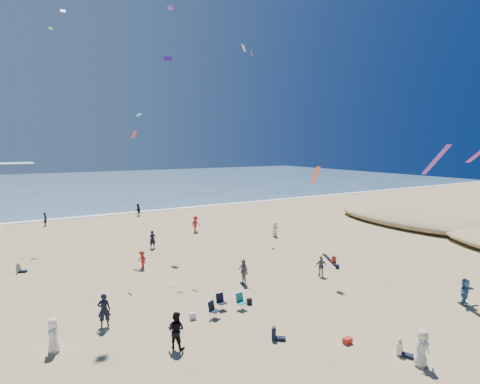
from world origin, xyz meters
TOP-DOWN VIEW (x-y plane):
  - ground at (0.00, 0.00)m, footprint 220.00×220.00m
  - ocean at (0.00, 95.00)m, footprint 220.00×100.00m
  - surf_line at (0.00, 45.00)m, footprint 220.00×1.20m
  - standing_flyers at (4.42, 14.24)m, footprint 24.52×46.44m
  - seated_group at (2.39, 5.42)m, footprint 24.58×30.19m
  - chair_cluster at (0.48, 7.09)m, footprint 2.74×1.52m
  - white_tote at (-1.66, 7.29)m, footprint 0.35×0.20m
  - black_backpack at (2.33, 7.38)m, footprint 0.30×0.22m
  - cooler at (4.17, 0.68)m, footprint 0.45×0.30m
  - navy_bag at (12.45, 9.69)m, footprint 0.28×0.18m
  - kites_aloft at (8.53, 13.43)m, footprint 44.98×42.66m

SIDE VIEW (x-z plane):
  - ground at x=0.00m, z-range 0.00..0.00m
  - ocean at x=0.00m, z-range 0.00..0.06m
  - surf_line at x=0.00m, z-range 0.00..0.08m
  - cooler at x=4.17m, z-range 0.00..0.30m
  - navy_bag at x=12.45m, z-range 0.00..0.34m
  - black_backpack at x=2.33m, z-range 0.00..0.38m
  - white_tote at x=-1.66m, z-range 0.00..0.40m
  - seated_group at x=2.39m, z-range 0.00..0.84m
  - chair_cluster at x=0.48m, z-range 0.00..1.00m
  - standing_flyers at x=4.42m, z-range -0.08..1.86m
  - kites_aloft at x=8.53m, z-range 1.41..29.76m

